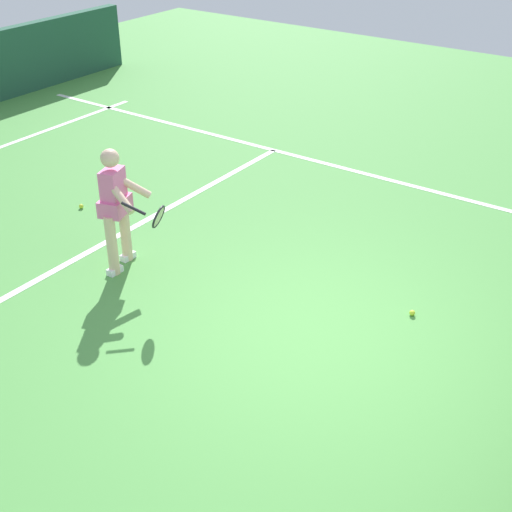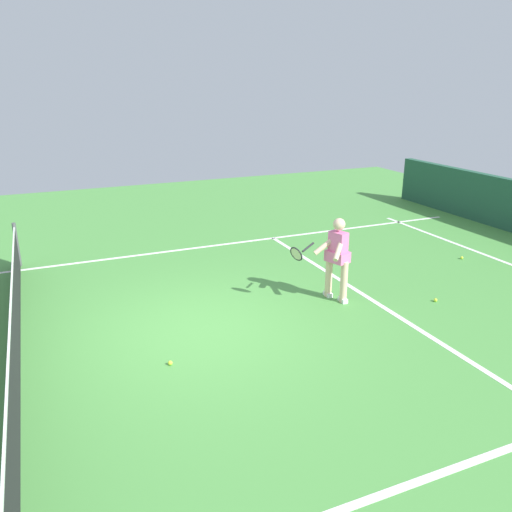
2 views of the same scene
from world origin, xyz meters
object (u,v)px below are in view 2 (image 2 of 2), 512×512
(tennis_player, at_px, (336,256))
(tennis_ball_far, at_px, (462,258))
(tennis_ball_near, at_px, (170,363))
(tennis_ball_mid, at_px, (436,300))

(tennis_player, relative_size, tennis_ball_far, 23.48)
(tennis_ball_far, bearing_deg, tennis_ball_near, 104.57)
(tennis_player, height_order, tennis_ball_mid, tennis_player)
(tennis_ball_far, bearing_deg, tennis_ball_mid, 126.51)
(tennis_player, height_order, tennis_ball_near, tennis_player)
(tennis_ball_mid, distance_m, tennis_ball_far, 2.75)
(tennis_ball_near, relative_size, tennis_ball_far, 1.00)
(tennis_ball_mid, height_order, tennis_ball_far, same)
(tennis_ball_near, relative_size, tennis_ball_mid, 1.00)
(tennis_ball_mid, bearing_deg, tennis_ball_far, -53.49)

